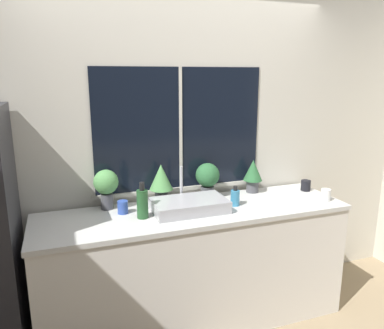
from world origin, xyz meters
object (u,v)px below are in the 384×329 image
object	(u,v)px
potted_plant_far_left	(106,185)
soap_bottle	(235,197)
mug_white	(326,195)
mug_black	(306,185)
sink	(189,205)
potted_plant_far_right	(253,173)
potted_plant_center_right	(208,177)
bottle_tall	(142,203)
potted_plant_center_left	(161,180)
mug_blue	(123,207)

from	to	relation	value
potted_plant_far_left	soap_bottle	xyz separation A→B (m)	(0.94, -0.26, -0.12)
mug_white	mug_black	distance (m)	0.28
potted_plant_far_left	mug_black	xyz separation A→B (m)	(1.69, -0.12, -0.14)
sink	potted_plant_far_right	xyz separation A→B (m)	(0.66, 0.26, 0.12)
mug_white	potted_plant_center_right	bearing A→B (deg)	154.96
potted_plant_far_left	bottle_tall	distance (m)	0.35
potted_plant_center_left	soap_bottle	world-z (taller)	potted_plant_center_left
potted_plant_far_left	mug_black	bearing A→B (deg)	-4.08
potted_plant_center_left	potted_plant_far_right	distance (m)	0.81
potted_plant_far_left	bottle_tall	xyz separation A→B (m)	(0.21, -0.27, -0.08)
mug_blue	potted_plant_center_left	bearing A→B (deg)	22.68
sink	potted_plant_center_left	size ratio (longest dim) A/B	1.76
potted_plant_center_left	mug_white	size ratio (longest dim) A/B	3.23
potted_plant_center_right	bottle_tall	bearing A→B (deg)	-155.75
mug_black	potted_plant_center_left	bearing A→B (deg)	174.57
potted_plant_center_right	bottle_tall	world-z (taller)	potted_plant_center_right
mug_black	mug_blue	size ratio (longest dim) A/B	0.97
potted_plant_center_right	potted_plant_far_right	bearing A→B (deg)	0.00
sink	soap_bottle	bearing A→B (deg)	-0.58
mug_black	mug_blue	distance (m)	1.59
sink	bottle_tall	size ratio (longest dim) A/B	2.09
bottle_tall	mug_blue	bearing A→B (deg)	131.39
sink	potted_plant_far_left	bearing A→B (deg)	155.74
bottle_tall	mug_black	xyz separation A→B (m)	(1.47, 0.15, -0.06)
potted_plant_center_left	potted_plant_center_right	bearing A→B (deg)	0.00
potted_plant_center_right	potted_plant_center_left	bearing A→B (deg)	-180.00
sink	mug_blue	size ratio (longest dim) A/B	5.74
potted_plant_center_left	soap_bottle	xyz separation A→B (m)	(0.52, -0.26, -0.12)
sink	bottle_tall	xyz separation A→B (m)	(-0.35, -0.02, 0.06)
potted_plant_center_right	mug_blue	world-z (taller)	potted_plant_center_right
potted_plant_far_right	mug_white	bearing A→B (deg)	-42.22
potted_plant_far_right	mug_black	world-z (taller)	potted_plant_far_right
potted_plant_center_left	mug_black	size ratio (longest dim) A/B	3.38
mug_white	potted_plant_far_right	bearing A→B (deg)	137.78
potted_plant_far_left	mug_black	world-z (taller)	potted_plant_far_left
potted_plant_center_left	bottle_tall	distance (m)	0.35
soap_bottle	mug_black	size ratio (longest dim) A/B	1.70
mug_white	bottle_tall	bearing A→B (deg)	174.87
sink	potted_plant_far_right	world-z (taller)	sink
mug_white	potted_plant_far_left	bearing A→B (deg)	166.50
soap_bottle	mug_blue	world-z (taller)	soap_bottle
potted_plant_center_right	mug_black	distance (m)	0.89
potted_plant_center_right	soap_bottle	distance (m)	0.31
sink	potted_plant_center_right	size ratio (longest dim) A/B	1.89
soap_bottle	mug_white	bearing A→B (deg)	-10.98
soap_bottle	bottle_tall	xyz separation A→B (m)	(-0.73, -0.01, 0.04)
potted_plant_far_left	potted_plant_center_left	bearing A→B (deg)	-0.00
potted_plant_center_right	mug_black	bearing A→B (deg)	-7.83
potted_plant_center_left	potted_plant_far_right	xyz separation A→B (m)	(0.81, 0.00, -0.02)
potted_plant_center_right	potted_plant_far_right	size ratio (longest dim) A/B	1.02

